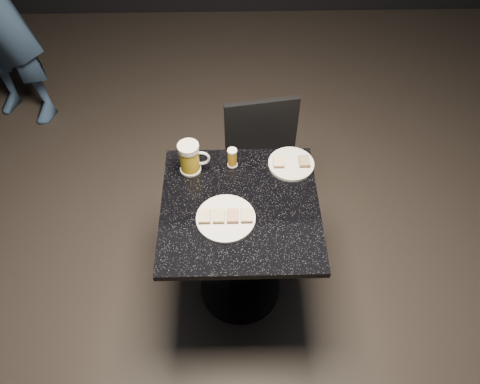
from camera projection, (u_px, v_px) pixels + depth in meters
The scene contains 9 objects.
floor at pixel (240, 288), 2.63m from camera, with size 6.00×6.00×0.00m, color black.
plate_large at pixel (226, 218), 2.00m from camera, with size 0.26×0.26×0.01m, color white.
plate_small at pixel (291, 164), 2.21m from camera, with size 0.22×0.22×0.01m, color silver.
table at pixel (240, 237), 2.24m from camera, with size 0.70×0.70×0.75m.
beer_mug at pixel (190, 158), 2.13m from camera, with size 0.14×0.10×0.16m.
beer_tumbler at pixel (232, 158), 2.18m from camera, with size 0.05×0.05×0.10m.
chair at pixel (264, 168), 2.54m from camera, with size 0.45×0.45×0.86m.
canapes_on_plate_large at pixel (226, 216), 1.99m from camera, with size 0.23×0.07×0.02m.
canapes_on_plate_small at pixel (291, 162), 2.19m from camera, with size 0.17×0.07×0.02m.
Camera 1 is at (-0.03, -1.27, 2.37)m, focal length 35.00 mm.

